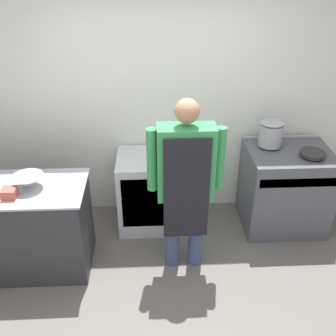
{
  "coord_description": "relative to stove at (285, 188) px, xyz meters",
  "views": [
    {
      "loc": [
        -0.11,
        -2.31,
        2.79
      ],
      "look_at": [
        0.05,
        0.91,
        0.95
      ],
      "focal_mm": 42.0,
      "sensor_mm": 36.0,
      "label": 1
    }
  ],
  "objects": [
    {
      "name": "ground_plane",
      "position": [
        -1.35,
        -1.26,
        -0.46
      ],
      "size": [
        14.0,
        14.0,
        0.0
      ],
      "primitive_type": "plane",
      "color": "#5B5651"
    },
    {
      "name": "wall_back",
      "position": [
        -1.35,
        0.43,
        0.89
      ],
      "size": [
        8.0,
        0.05,
        2.7
      ],
      "color": "silver",
      "rests_on": "ground_plane"
    },
    {
      "name": "prep_counter",
      "position": [
        -2.6,
        -0.54,
        -0.01
      ],
      "size": [
        1.08,
        0.67,
        0.9
      ],
      "color": "#2D2D33",
      "rests_on": "ground_plane"
    },
    {
      "name": "stove",
      "position": [
        0.0,
        0.0,
        0.0
      ],
      "size": [
        0.87,
        0.71,
        0.93
      ],
      "color": "#4C4F56",
      "rests_on": "ground_plane"
    },
    {
      "name": "fridge_unit",
      "position": [
        -1.49,
        0.08,
        -0.04
      ],
      "size": [
        0.67,
        0.61,
        0.84
      ],
      "color": "silver",
      "rests_on": "ground_plane"
    },
    {
      "name": "person_cook",
      "position": [
        -1.16,
        -0.6,
        0.53
      ],
      "size": [
        0.68,
        0.24,
        1.72
      ],
      "color": "#38476B",
      "rests_on": "ground_plane"
    },
    {
      "name": "mixing_bowl",
      "position": [
        -2.55,
        -0.54,
        0.5
      ],
      "size": [
        0.28,
        0.28,
        0.12
      ],
      "color": "#9EA0A8",
      "rests_on": "prep_counter"
    },
    {
      "name": "plastic_tub",
      "position": [
        -2.68,
        -0.69,
        0.48
      ],
      "size": [
        0.12,
        0.12,
        0.08
      ],
      "color": "#B24C3F",
      "rests_on": "prep_counter"
    },
    {
      "name": "stock_pot",
      "position": [
        -0.2,
        0.13,
        0.61
      ],
      "size": [
        0.24,
        0.24,
        0.27
      ],
      "color": "#9EA0A8",
      "rests_on": "stove"
    },
    {
      "name": "saute_pan",
      "position": [
        0.17,
        -0.12,
        0.49
      ],
      "size": [
        0.26,
        0.26,
        0.04
      ],
      "color": "#262628",
      "rests_on": "stove"
    }
  ]
}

